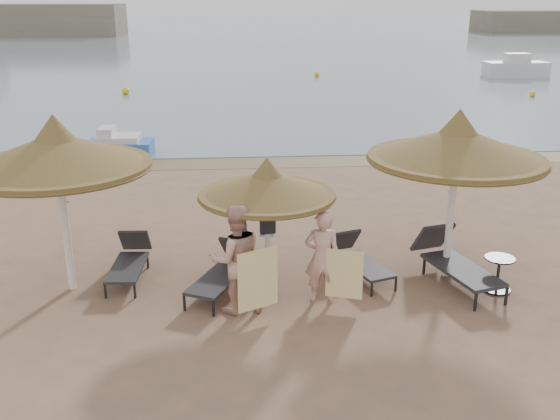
% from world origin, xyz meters
% --- Properties ---
extents(ground, '(160.00, 160.00, 0.00)m').
position_xyz_m(ground, '(0.00, 0.00, 0.00)').
color(ground, '#8E6549').
rests_on(ground, ground).
extents(sea, '(200.00, 140.00, 0.03)m').
position_xyz_m(sea, '(0.00, 80.00, 0.01)').
color(sea, slate).
rests_on(sea, ground).
extents(wet_sand_strip, '(200.00, 1.60, 0.01)m').
position_xyz_m(wet_sand_strip, '(0.00, 9.40, 0.00)').
color(wet_sand_strip, brown).
rests_on(wet_sand_strip, ground).
extents(far_shore, '(150.00, 54.80, 12.00)m').
position_xyz_m(far_shore, '(-25.10, 77.82, 2.91)').
color(far_shore, '#786F55').
rests_on(far_shore, ground).
extents(palapa_left, '(3.28, 3.28, 3.25)m').
position_xyz_m(palapa_left, '(-3.67, 0.46, 2.59)').
color(palapa_left, white).
rests_on(palapa_left, ground).
extents(palapa_center, '(2.49, 2.49, 2.47)m').
position_xyz_m(palapa_center, '(-0.06, 0.30, 1.96)').
color(palapa_center, white).
rests_on(palapa_center, ground).
extents(palapa_right, '(3.26, 3.26, 3.24)m').
position_xyz_m(palapa_right, '(3.40, 0.49, 2.58)').
color(palapa_right, white).
rests_on(palapa_right, ground).
extents(lounger_far_left, '(0.67, 1.76, 0.78)m').
position_xyz_m(lounger_far_left, '(-2.67, 0.92, 0.35)').
color(lounger_far_left, black).
rests_on(lounger_far_left, ground).
extents(lounger_near_left, '(1.34, 1.93, 0.83)m').
position_xyz_m(lounger_near_left, '(-0.87, 0.21, 0.37)').
color(lounger_near_left, black).
rests_on(lounger_near_left, ground).
extents(lounger_near_right, '(1.09, 1.78, 0.76)m').
position_xyz_m(lounger_near_right, '(1.72, 0.65, 0.34)').
color(lounger_near_right, black).
rests_on(lounger_near_right, ground).
extents(lounger_far_right, '(1.25, 2.24, 0.96)m').
position_xyz_m(lounger_far_right, '(3.43, 0.22, 0.43)').
color(lounger_far_right, black).
rests_on(lounger_far_right, ground).
extents(side_table, '(0.54, 0.54, 0.65)m').
position_xyz_m(side_table, '(4.12, -0.23, 0.31)').
color(side_table, black).
rests_on(side_table, ground).
extents(person_left, '(1.13, 0.85, 2.22)m').
position_xyz_m(person_left, '(-0.64, -0.62, 1.11)').
color(person_left, '#D39F8F').
rests_on(person_left, ground).
extents(person_right, '(0.97, 0.69, 1.97)m').
position_xyz_m(person_right, '(0.85, -0.40, 0.98)').
color(person_right, '#D39F8F').
rests_on(person_right, ground).
extents(towel_left, '(0.68, 0.36, 1.06)m').
position_xyz_m(towel_left, '(-0.29, -0.97, 0.73)').
color(towel_left, yellow).
rests_on(towel_left, ground).
extents(towel_right, '(0.62, 0.22, 0.90)m').
position_xyz_m(towel_right, '(1.20, -0.65, 0.62)').
color(towel_right, yellow).
rests_on(towel_right, ground).
extents(bag_patterned, '(0.27, 0.15, 0.33)m').
position_xyz_m(bag_patterned, '(-0.06, 0.48, 1.08)').
color(bag_patterned, white).
rests_on(bag_patterned, ground).
extents(bag_dark, '(0.28, 0.14, 0.38)m').
position_xyz_m(bag_dark, '(-0.06, 0.14, 1.30)').
color(bag_dark, black).
rests_on(bag_dark, ground).
extents(pedal_boat, '(2.18, 1.33, 1.00)m').
position_xyz_m(pedal_boat, '(-4.44, 10.50, 0.37)').
color(pedal_boat, blue).
rests_on(pedal_boat, ground).
extents(buoy_left, '(0.40, 0.40, 0.40)m').
position_xyz_m(buoy_left, '(-6.35, 24.31, 0.20)').
color(buoy_left, yellow).
rests_on(buoy_left, ground).
extents(buoy_mid, '(0.32, 0.32, 0.32)m').
position_xyz_m(buoy_mid, '(5.05, 31.30, 0.16)').
color(buoy_mid, yellow).
rests_on(buoy_mid, ground).
extents(buoy_right, '(0.31, 0.31, 0.31)m').
position_xyz_m(buoy_right, '(15.31, 21.86, 0.15)').
color(buoy_right, yellow).
rests_on(buoy_right, ground).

